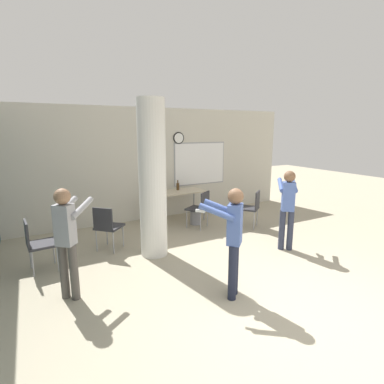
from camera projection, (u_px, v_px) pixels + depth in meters
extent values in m
plane|color=#ADA389|center=(311.00, 324.00, 3.56)|extent=(24.00, 24.00, 0.00)
cube|color=beige|center=(153.00, 164.00, 7.62)|extent=(8.00, 0.12, 2.80)
cylinder|color=black|center=(179.00, 138.00, 7.76)|extent=(0.30, 0.03, 0.30)
cylinder|color=white|center=(179.00, 138.00, 7.74)|extent=(0.25, 0.01, 0.25)
cube|color=#99999E|center=(200.00, 164.00, 8.21)|extent=(1.57, 0.01, 1.16)
cube|color=white|center=(200.00, 164.00, 8.21)|extent=(1.51, 0.02, 1.10)
cylinder|color=silver|center=(153.00, 180.00, 5.28)|extent=(0.49, 0.49, 2.80)
cube|color=beige|center=(176.00, 192.00, 7.46)|extent=(1.46, 0.67, 0.03)
cylinder|color=gray|center=(155.00, 213.00, 6.99)|extent=(0.04, 0.04, 0.72)
cylinder|color=gray|center=(204.00, 206.00, 7.62)|extent=(0.04, 0.04, 0.72)
cylinder|color=gray|center=(147.00, 207.00, 7.46)|extent=(0.04, 0.04, 0.72)
cylinder|color=gray|center=(194.00, 201.00, 8.09)|extent=(0.04, 0.04, 0.72)
cylinder|color=#4C3319|center=(178.00, 187.00, 7.61)|extent=(0.07, 0.07, 0.18)
cylinder|color=#4C3319|center=(178.00, 182.00, 7.58)|extent=(0.03, 0.03, 0.08)
cylinder|color=gray|center=(195.00, 218.00, 7.29)|extent=(0.26, 0.26, 0.33)
cube|color=#2D2D33|center=(248.00, 208.00, 7.04)|extent=(0.62, 0.62, 0.04)
cube|color=#2D2D33|center=(258.00, 200.00, 6.92)|extent=(0.33, 0.27, 0.40)
cylinder|color=#99999E|center=(242.00, 215.00, 7.32)|extent=(0.02, 0.02, 0.43)
cylinder|color=#99999E|center=(239.00, 219.00, 7.00)|extent=(0.02, 0.02, 0.43)
cylinder|color=#99999E|center=(257.00, 217.00, 7.19)|extent=(0.02, 0.02, 0.43)
cylinder|color=#99999E|center=(254.00, 221.00, 6.86)|extent=(0.02, 0.02, 0.43)
cube|color=#2D2D33|center=(109.00, 227.00, 5.71)|extent=(0.62, 0.62, 0.04)
cube|color=#2D2D33|center=(103.00, 219.00, 5.47)|extent=(0.30, 0.30, 0.40)
cylinder|color=#99999E|center=(123.00, 236.00, 5.87)|extent=(0.02, 0.02, 0.43)
cylinder|color=#99999E|center=(107.00, 234.00, 5.97)|extent=(0.02, 0.02, 0.43)
cylinder|color=#99999E|center=(113.00, 243.00, 5.54)|extent=(0.02, 0.02, 0.43)
cylinder|color=#99999E|center=(97.00, 241.00, 5.63)|extent=(0.02, 0.02, 0.43)
cube|color=#2D2D33|center=(197.00, 209.00, 7.00)|extent=(0.61, 0.61, 0.04)
cube|color=#2D2D33|center=(205.00, 201.00, 6.86)|extent=(0.35, 0.24, 0.40)
cylinder|color=#99999E|center=(194.00, 215.00, 7.29)|extent=(0.02, 0.02, 0.43)
cylinder|color=#99999E|center=(187.00, 219.00, 6.98)|extent=(0.02, 0.02, 0.43)
cylinder|color=#99999E|center=(207.00, 217.00, 7.12)|extent=(0.02, 0.02, 0.43)
cylinder|color=#99999E|center=(200.00, 221.00, 6.81)|extent=(0.02, 0.02, 0.43)
cube|color=#2D2D33|center=(42.00, 244.00, 4.84)|extent=(0.48, 0.48, 0.04)
cube|color=#2D2D33|center=(27.00, 234.00, 4.69)|extent=(0.06, 0.40, 0.40)
cylinder|color=#99999E|center=(58.00, 259.00, 4.84)|extent=(0.02, 0.02, 0.43)
cylinder|color=#99999E|center=(54.00, 251.00, 5.14)|extent=(0.02, 0.02, 0.43)
cylinder|color=#99999E|center=(33.00, 264.00, 4.65)|extent=(0.02, 0.02, 0.43)
cylinder|color=#99999E|center=(30.00, 256.00, 4.94)|extent=(0.02, 0.02, 0.43)
cylinder|color=#1E2338|center=(234.00, 268.00, 4.15)|extent=(0.11, 0.11, 0.77)
cylinder|color=#1E2338|center=(232.00, 273.00, 4.01)|extent=(0.11, 0.11, 0.77)
cube|color=#4C66AD|center=(235.00, 224.00, 3.95)|extent=(0.28, 0.28, 0.55)
sphere|color=brown|center=(236.00, 196.00, 3.87)|extent=(0.21, 0.21, 0.21)
cylinder|color=#4C66AD|center=(221.00, 208.00, 4.09)|extent=(0.39, 0.41, 0.22)
cylinder|color=#4C66AD|center=(217.00, 212.00, 3.86)|extent=(0.39, 0.41, 0.22)
cube|color=white|center=(200.00, 211.00, 3.93)|extent=(0.12, 0.12, 0.04)
cylinder|color=#514C47|center=(74.00, 272.00, 4.02)|extent=(0.11, 0.11, 0.78)
cylinder|color=#514C47|center=(64.00, 271.00, 4.05)|extent=(0.11, 0.11, 0.78)
cube|color=#99999E|center=(65.00, 225.00, 3.90)|extent=(0.29, 0.28, 0.55)
sphere|color=#997051|center=(62.00, 196.00, 3.82)|extent=(0.21, 0.21, 0.21)
cylinder|color=#99999E|center=(82.00, 208.00, 4.04)|extent=(0.38, 0.42, 0.22)
cylinder|color=#99999E|center=(66.00, 207.00, 4.10)|extent=(0.38, 0.42, 0.22)
cylinder|color=#2D3347|center=(290.00, 230.00, 5.69)|extent=(0.11, 0.11, 0.77)
cylinder|color=#2D3347|center=(282.00, 230.00, 5.72)|extent=(0.11, 0.11, 0.77)
cube|color=#4C66AD|center=(288.00, 197.00, 5.57)|extent=(0.29, 0.28, 0.55)
sphere|color=brown|center=(290.00, 176.00, 5.49)|extent=(0.21, 0.21, 0.21)
cylinder|color=#4C66AD|center=(294.00, 185.00, 5.72)|extent=(0.36, 0.43, 0.22)
cylinder|color=#4C66AD|center=(281.00, 185.00, 5.76)|extent=(0.36, 0.43, 0.22)
cube|color=white|center=(279.00, 183.00, 5.98)|extent=(0.11, 0.12, 0.04)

